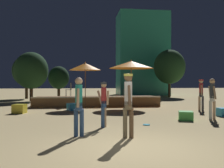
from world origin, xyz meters
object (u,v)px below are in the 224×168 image
(person_3, at_px, (79,104))
(background_tree_0, at_px, (169,67))
(person_1, at_px, (212,97))
(background_tree_2, at_px, (59,78))
(cube_seat_2, at_px, (186,116))
(background_tree_1, at_px, (26,71))
(patio_umbrella_0, at_px, (85,67))
(background_tree_3, at_px, (31,71))
(cube_seat_0, at_px, (223,112))
(person_0, at_px, (201,93))
(cube_seat_3, at_px, (19,109))
(bistro_chair_0, at_px, (70,88))
(person_2, at_px, (104,102))
(bistro_chair_1, at_px, (127,88))
(person_4, at_px, (128,100))
(frisbee_disc, at_px, (146,125))
(cube_seat_1, at_px, (73,107))
(patio_umbrella_1, at_px, (131,65))

(person_3, bearing_deg, background_tree_0, -109.61)
(person_1, distance_m, background_tree_2, 17.05)
(cube_seat_2, xyz_separation_m, background_tree_1, (-9.94, 15.28, 2.56))
(patio_umbrella_0, xyz_separation_m, background_tree_3, (-4.55, 6.16, 0.01))
(background_tree_2, bearing_deg, patio_umbrella_0, -74.97)
(cube_seat_0, xyz_separation_m, person_0, (0.00, 2.28, 0.84))
(cube_seat_3, height_order, background_tree_2, background_tree_2)
(bistro_chair_0, height_order, background_tree_3, background_tree_3)
(person_2, bearing_deg, bistro_chair_1, -165.16)
(background_tree_0, bearing_deg, background_tree_3, -162.65)
(bistro_chair_1, height_order, background_tree_0, background_tree_0)
(person_4, bearing_deg, person_3, -14.18)
(cube_seat_2, xyz_separation_m, background_tree_2, (-6.78, 15.06, 1.89))
(cube_seat_0, relative_size, frisbee_disc, 1.89)
(person_3, distance_m, person_4, 1.50)
(person_2, xyz_separation_m, background_tree_3, (-5.14, 13.02, 1.72))
(cube_seat_2, xyz_separation_m, bistro_chair_1, (-1.33, 6.96, 1.05))
(cube_seat_3, xyz_separation_m, person_4, (4.63, -6.43, 0.87))
(cube_seat_1, relative_size, background_tree_3, 0.19)
(patio_umbrella_1, xyz_separation_m, cube_seat_0, (3.62, -4.60, -2.57))
(patio_umbrella_1, xyz_separation_m, person_1, (2.51, -5.57, -1.78))
(patio_umbrella_1, xyz_separation_m, background_tree_0, (6.36, 10.53, 0.55))
(cube_seat_0, height_order, frisbee_disc, cube_seat_0)
(patio_umbrella_1, xyz_separation_m, background_tree_1, (-8.66, 9.68, -0.02))
(patio_umbrella_1, height_order, background_tree_0, background_tree_0)
(patio_umbrella_0, relative_size, bistro_chair_0, 3.26)
(cube_seat_0, height_order, person_0, person_0)
(background_tree_1, bearing_deg, frisbee_disc, -64.02)
(cube_seat_0, relative_size, background_tree_0, 0.10)
(person_0, relative_size, frisbee_disc, 6.80)
(person_0, xyz_separation_m, background_tree_2, (-9.11, 11.77, 1.04))
(background_tree_2, bearing_deg, cube_seat_0, -57.05)
(patio_umbrella_0, relative_size, person_3, 1.64)
(cube_seat_1, height_order, cube_seat_3, cube_seat_3)
(person_1, distance_m, bistro_chair_0, 9.13)
(cube_seat_3, bearing_deg, patio_umbrella_0, 33.62)
(background_tree_2, bearing_deg, person_1, -61.95)
(cube_seat_3, bearing_deg, patio_umbrella_1, 19.49)
(cube_seat_1, bearing_deg, background_tree_1, 114.62)
(person_0, xyz_separation_m, background_tree_3, (-11.13, 8.52, 1.60))
(person_3, distance_m, background_tree_3, 15.22)
(cube_seat_2, xyz_separation_m, cube_seat_3, (-7.73, 3.33, 0.04))
(cube_seat_0, distance_m, person_1, 1.67)
(person_2, bearing_deg, background_tree_0, -175.96)
(person_3, relative_size, background_tree_2, 0.55)
(patio_umbrella_0, bearing_deg, cube_seat_1, -119.94)
(person_1, bearing_deg, frisbee_disc, 13.23)
(patio_umbrella_0, relative_size, background_tree_1, 0.69)
(cube_seat_2, xyz_separation_m, person_2, (-3.66, -1.21, 0.72))
(patio_umbrella_0, xyz_separation_m, background_tree_0, (9.32, 10.49, 0.70))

